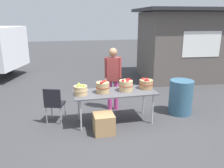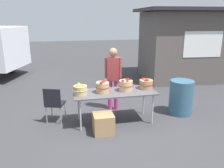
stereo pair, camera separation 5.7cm
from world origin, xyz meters
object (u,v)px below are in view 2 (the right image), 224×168
Objects in this scene: market_table at (115,94)px; folding_chair at (54,102)px; apple_basket_green_0 at (80,90)px; apple_basket_red_0 at (103,87)px; trash_barrel at (181,97)px; apple_basket_red_2 at (146,84)px; vendor_adult at (113,74)px; apple_basket_red_1 at (126,85)px; produce_crate at (103,123)px.

folding_chair reaches higher than market_table.
apple_basket_green_0 is 0.51m from apple_basket_red_0.
apple_basket_red_2 is at bearing -177.92° from trash_barrel.
apple_basket_red_0 is 1.20m from folding_chair.
apple_basket_green_0 is 0.19× the size of vendor_adult.
vendor_adult reaches higher than market_table.
apple_basket_green_0 is 0.36× the size of trash_barrel.
apple_basket_red_2 reaches higher than trash_barrel.
vendor_adult is at bearing 41.05° from apple_basket_green_0.
trash_barrel is (2.56, 0.16, -0.43)m from apple_basket_green_0.
apple_basket_red_1 is 1.56m from trash_barrel.
market_table is 6.00× the size of apple_basket_green_0.
apple_basket_red_1 is at bearing 38.56° from produce_crate.
vendor_adult is at bearing 68.58° from produce_crate.
apple_basket_red_0 is 0.87m from vendor_adult.
vendor_adult reaches higher than apple_basket_green_0.
trash_barrel is (3.16, -0.14, -0.07)m from folding_chair.
market_table is 1.43m from folding_chair.
folding_chair is (-1.11, 0.26, -0.37)m from apple_basket_red_0.
market_table is at bearing 53.70° from produce_crate.
apple_basket_red_2 is at bearing -166.33° from folding_chair.
apple_basket_red_0 is at bearing 4.84° from apple_basket_green_0.
apple_basket_red_1 is 0.39× the size of folding_chair.
trash_barrel is (0.98, 0.04, -0.43)m from apple_basket_red_2.
market_table is 5.97× the size of apple_basket_red_0.
produce_crate is (-0.49, -1.25, -0.76)m from vendor_adult.
market_table is 0.33m from apple_basket_red_0.
apple_basket_green_0 is 0.90m from produce_crate.
apple_basket_red_1 is 0.77m from vendor_adult.
vendor_adult is 1.89× the size of trash_barrel.
apple_basket_green_0 is at bearing -177.05° from apple_basket_red_1.
apple_basket_red_1 is at bearing -172.79° from apple_basket_red_2.
vendor_adult is 3.87× the size of produce_crate.
vendor_adult is (-0.66, 0.68, 0.11)m from apple_basket_red_2.
apple_basket_green_0 is at bearing 171.66° from folding_chair.
produce_crate is at bearing -141.44° from apple_basket_red_1.
apple_basket_red_1 is (0.27, 0.01, 0.18)m from market_table.
apple_basket_red_2 reaches higher than apple_basket_green_0.
produce_crate is (0.43, -0.45, -0.65)m from apple_basket_green_0.
apple_basket_green_0 reaches higher than trash_barrel.
vendor_adult reaches higher than folding_chair.
apple_basket_red_0 is 0.95× the size of apple_basket_red_1.
trash_barrel is (2.05, 0.11, -0.44)m from apple_basket_red_0.
apple_basket_green_0 reaches higher than market_table.
trash_barrel is at bearing 3.49° from apple_basket_green_0.
apple_basket_red_1 is at bearing 2.95° from apple_basket_green_0.
folding_chair is at bearing 177.38° from trash_barrel.
trash_barrel is (1.50, 0.10, -0.44)m from apple_basket_red_1.
apple_basket_red_1 reaches higher than market_table.
produce_crate is at bearing 85.39° from vendor_adult.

